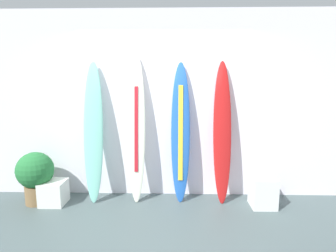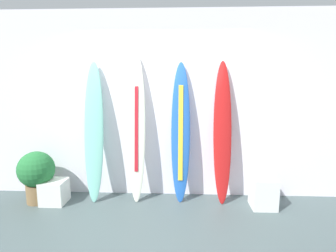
# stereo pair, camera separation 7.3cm
# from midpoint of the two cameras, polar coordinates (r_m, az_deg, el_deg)

# --- Properties ---
(ground) EXTENTS (8.00, 8.00, 0.04)m
(ground) POSITION_cam_midpoint_polar(r_m,az_deg,el_deg) (3.44, -1.40, -22.20)
(ground) COLOR #455455
(wall_back) EXTENTS (7.20, 0.20, 2.80)m
(wall_back) POSITION_cam_midpoint_polar(r_m,az_deg,el_deg) (4.24, -0.26, 4.32)
(wall_back) COLOR white
(wall_back) RESTS_ON ground
(surfboard_seafoam) EXTENTS (0.29, 0.38, 2.06)m
(surfboard_seafoam) POSITION_cam_midpoint_polar(r_m,az_deg,el_deg) (4.16, -14.65, -1.38)
(surfboard_seafoam) COLOR #7CCCBB
(surfboard_seafoam) RESTS_ON ground
(surfboard_ivory) EXTENTS (0.26, 0.34, 2.15)m
(surfboard_ivory) POSITION_cam_midpoint_polar(r_m,az_deg,el_deg) (4.04, -6.02, -0.88)
(surfboard_ivory) COLOR silver
(surfboard_ivory) RESTS_ON ground
(surfboard_cobalt) EXTENTS (0.28, 0.32, 2.05)m
(surfboard_cobalt) POSITION_cam_midpoint_polar(r_m,az_deg,el_deg) (4.01, 3.16, -1.45)
(surfboard_cobalt) COLOR blue
(surfboard_cobalt) RESTS_ON ground
(surfboard_crimson) EXTENTS (0.28, 0.36, 2.06)m
(surfboard_crimson) POSITION_cam_midpoint_polar(r_m,az_deg,el_deg) (4.04, 11.76, -1.45)
(surfboard_crimson) COLOR red
(surfboard_crimson) RESTS_ON ground
(display_block_left) EXTENTS (0.34, 0.34, 0.34)m
(display_block_left) POSITION_cam_midpoint_polar(r_m,az_deg,el_deg) (4.44, -22.09, -12.54)
(display_block_left) COLOR silver
(display_block_left) RESTS_ON ground
(display_block_center) EXTENTS (0.34, 0.34, 0.44)m
(display_block_center) POSITION_cam_midpoint_polar(r_m,az_deg,el_deg) (4.22, 19.67, -12.87)
(display_block_center) COLOR white
(display_block_center) RESTS_ON ground
(potted_plant) EXTENTS (0.52, 0.52, 0.76)m
(potted_plant) POSITION_cam_midpoint_polar(r_m,az_deg,el_deg) (4.48, -25.23, -8.89)
(potted_plant) COLOR olive
(potted_plant) RESTS_ON ground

